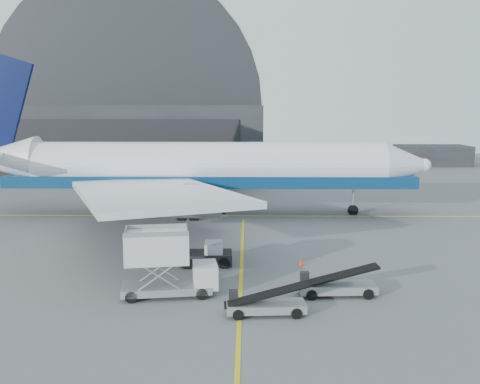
{
  "coord_description": "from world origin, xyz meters",
  "views": [
    {
      "loc": [
        0.44,
        -36.99,
        11.74
      ],
      "look_at": [
        -0.21,
        8.33,
        4.5
      ],
      "focal_mm": 40.0,
      "sensor_mm": 36.0,
      "label": 1
    }
  ],
  "objects_px": {
    "airliner": "(190,168)",
    "pushback_tug": "(208,256)",
    "catering_truck": "(166,264)",
    "belt_loader_a": "(336,286)",
    "belt_loader_b": "(265,305)"
  },
  "relations": [
    {
      "from": "airliner",
      "to": "pushback_tug",
      "type": "bearing_deg",
      "value": -80.31
    },
    {
      "from": "catering_truck",
      "to": "pushback_tug",
      "type": "bearing_deg",
      "value": 63.91
    },
    {
      "from": "airliner",
      "to": "pushback_tug",
      "type": "height_order",
      "value": "airliner"
    },
    {
      "from": "belt_loader_a",
      "to": "belt_loader_b",
      "type": "relative_size",
      "value": 1.07
    },
    {
      "from": "airliner",
      "to": "belt_loader_b",
      "type": "bearing_deg",
      "value": -75.86
    },
    {
      "from": "belt_loader_a",
      "to": "belt_loader_b",
      "type": "bearing_deg",
      "value": -148.29
    },
    {
      "from": "belt_loader_b",
      "to": "airliner",
      "type": "bearing_deg",
      "value": 99.89
    },
    {
      "from": "airliner",
      "to": "catering_truck",
      "type": "xyz_separation_m",
      "value": [
        1.16,
        -25.91,
        -3.09
      ]
    },
    {
      "from": "belt_loader_a",
      "to": "catering_truck",
      "type": "bearing_deg",
      "value": 178.03
    },
    {
      "from": "belt_loader_b",
      "to": "pushback_tug",
      "type": "bearing_deg",
      "value": 108.2
    },
    {
      "from": "airliner",
      "to": "catering_truck",
      "type": "distance_m",
      "value": 26.12
    },
    {
      "from": "pushback_tug",
      "to": "belt_loader_a",
      "type": "distance_m",
      "value": 10.73
    },
    {
      "from": "pushback_tug",
      "to": "belt_loader_b",
      "type": "xyz_separation_m",
      "value": [
        3.99,
        -9.66,
        -0.1
      ]
    },
    {
      "from": "catering_truck",
      "to": "pushback_tug",
      "type": "relative_size",
      "value": 1.57
    },
    {
      "from": "belt_loader_b",
      "to": "catering_truck",
      "type": "bearing_deg",
      "value": 149.9
    }
  ]
}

